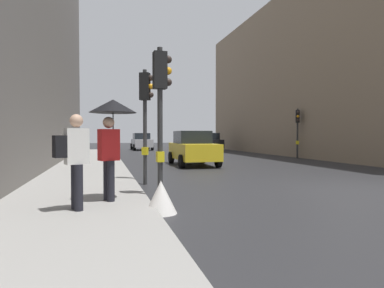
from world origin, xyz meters
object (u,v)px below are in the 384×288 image
(car_dark_suv, at_px, (208,142))
(car_yellow_taxi, at_px, (193,148))
(traffic_light_near_right, at_px, (146,105))
(traffic_light_near_left, at_px, (161,96))
(pedestrian_with_black_backpack, at_px, (74,156))
(warning_sign_triangle, at_px, (161,197))
(traffic_light_mid_street, at_px, (298,124))
(car_silver_hatchback, at_px, (142,142))
(pedestrian_with_umbrella, at_px, (112,121))

(car_dark_suv, bearing_deg, car_yellow_taxi, -110.20)
(car_yellow_taxi, bearing_deg, traffic_light_near_right, -117.22)
(traffic_light_near_left, height_order, pedestrian_with_black_backpack, traffic_light_near_left)
(traffic_light_near_left, height_order, warning_sign_triangle, traffic_light_near_left)
(traffic_light_mid_street, height_order, car_silver_hatchback, traffic_light_mid_street)
(traffic_light_mid_street, relative_size, pedestrian_with_umbrella, 1.55)
(traffic_light_mid_street, distance_m, car_yellow_taxi, 8.82)
(car_silver_hatchback, height_order, pedestrian_with_black_backpack, pedestrian_with_black_backpack)
(car_silver_hatchback, bearing_deg, pedestrian_with_umbrella, -97.53)
(car_silver_hatchback, relative_size, pedestrian_with_black_backpack, 2.39)
(car_yellow_taxi, height_order, car_dark_suv, same)
(car_dark_suv, bearing_deg, traffic_light_near_right, -112.34)
(car_yellow_taxi, xyz_separation_m, warning_sign_triangle, (-3.37, -10.13, -0.55))
(traffic_light_mid_street, relative_size, warning_sign_triangle, 5.10)
(traffic_light_near_left, distance_m, car_silver_hatchback, 27.82)
(car_silver_hatchback, height_order, car_yellow_taxi, same)
(car_silver_hatchback, height_order, car_dark_suv, same)
(traffic_light_near_right, distance_m, car_dark_suv, 22.77)
(traffic_light_near_right, height_order, pedestrian_with_umbrella, traffic_light_near_right)
(car_dark_suv, xyz_separation_m, pedestrian_with_umbrella, (-9.74, -24.18, 0.96))
(pedestrian_with_umbrella, xyz_separation_m, pedestrian_with_black_backpack, (-0.69, -0.79, -0.68))
(traffic_light_near_left, relative_size, car_dark_suv, 0.82)
(warning_sign_triangle, bearing_deg, traffic_light_near_left, 80.16)
(traffic_light_near_right, bearing_deg, car_yellow_taxi, 62.78)
(traffic_light_near_left, xyz_separation_m, car_yellow_taxi, (3.17, 9.03, -1.57))
(car_silver_hatchback, xyz_separation_m, warning_sign_triangle, (-2.78, -28.76, -0.55))
(pedestrian_with_black_backpack, bearing_deg, traffic_light_near_left, 31.62)
(pedestrian_with_umbrella, bearing_deg, warning_sign_triangle, -40.67)
(car_dark_suv, distance_m, warning_sign_triangle, 26.49)
(pedestrian_with_black_backpack, bearing_deg, traffic_light_mid_street, 45.61)
(car_silver_hatchback, xyz_separation_m, pedestrian_with_black_backpack, (-4.39, -28.76, 0.29))
(traffic_light_near_right, distance_m, car_yellow_taxi, 7.12)
(traffic_light_near_left, height_order, car_silver_hatchback, traffic_light_near_left)
(traffic_light_near_right, xyz_separation_m, pedestrian_with_umbrella, (-1.11, -3.17, -0.62))
(traffic_light_near_right, height_order, pedestrian_with_black_backpack, traffic_light_near_right)
(traffic_light_mid_street, height_order, car_yellow_taxi, traffic_light_mid_street)
(car_dark_suv, bearing_deg, pedestrian_with_umbrella, -111.94)
(traffic_light_near_left, distance_m, traffic_light_near_right, 2.85)
(car_yellow_taxi, height_order, pedestrian_with_black_backpack, pedestrian_with_black_backpack)
(car_yellow_taxi, distance_m, car_dark_suv, 15.81)
(traffic_light_mid_street, distance_m, car_dark_suv, 12.00)
(car_yellow_taxi, xyz_separation_m, pedestrian_with_umbrella, (-4.28, -9.35, 0.96))
(traffic_light_near_left, bearing_deg, car_dark_suv, 70.11)
(car_silver_hatchback, bearing_deg, warning_sign_triangle, -95.53)
(car_yellow_taxi, bearing_deg, traffic_light_near_left, -109.37)
(traffic_light_near_left, bearing_deg, warning_sign_triangle, -99.84)
(traffic_light_mid_street, relative_size, car_dark_suv, 0.77)
(pedestrian_with_umbrella, xyz_separation_m, warning_sign_triangle, (0.92, -0.79, -1.52))
(warning_sign_triangle, bearing_deg, car_silver_hatchback, 84.47)
(pedestrian_with_umbrella, distance_m, warning_sign_triangle, 1.94)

